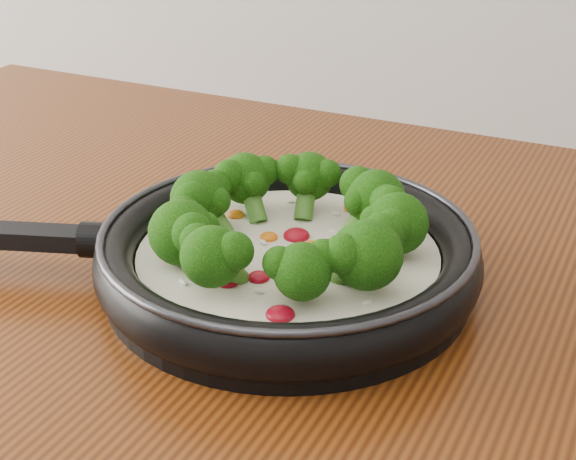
% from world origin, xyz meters
% --- Properties ---
extents(skillet, '(0.50, 0.39, 0.09)m').
position_xyz_m(skillet, '(-0.12, 1.07, 0.93)').
color(skillet, black).
rests_on(skillet, counter).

